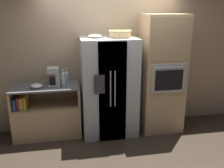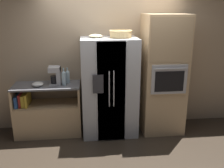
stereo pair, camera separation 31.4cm
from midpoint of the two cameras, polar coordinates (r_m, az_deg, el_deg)
name	(u,v)px [view 2 (the right image)]	position (r m, az deg, el deg)	size (l,w,h in m)	color
ground_plane	(114,133)	(4.77, 2.38, -11.22)	(20.00, 20.00, 0.00)	#382D23
wall_back	(111,55)	(4.74, 1.76, 6.63)	(12.00, 0.06, 2.80)	tan
counter_left	(48,115)	(4.75, -12.58, -7.04)	(1.18, 0.55, 0.94)	tan
refrigerator	(109,87)	(4.49, 1.41, -0.78)	(0.98, 0.73, 1.77)	silver
wall_oven	(163,75)	(4.68, 13.48, 2.01)	(0.75, 0.73, 2.16)	tan
wicker_basket	(121,33)	(4.36, 4.11, 11.44)	(0.39, 0.39, 0.13)	tan
fruit_bowl	(96,36)	(4.35, -1.65, 10.94)	(0.24, 0.24, 0.06)	beige
bottle_tall	(64,78)	(4.43, -8.96, 1.42)	(0.08, 0.08, 0.31)	silver
bottle_short	(68,76)	(4.56, -8.18, 1.76)	(0.08, 0.08, 0.28)	silver
mixing_bowl	(38,84)	(4.49, -14.74, -0.06)	(0.20, 0.20, 0.08)	white
coffee_maker	(56,75)	(4.49, -10.75, 2.06)	(0.20, 0.21, 0.33)	#B2B2B7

